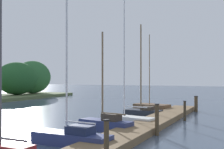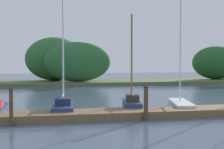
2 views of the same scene
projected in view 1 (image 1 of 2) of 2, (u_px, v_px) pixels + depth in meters
dock_pier at (136, 131)px, 15.44m from camera, size 25.25×1.80×0.35m
sailboat_2 at (70, 137)px, 12.95m from camera, size 1.31×3.90×6.56m
sailboat_3 at (105, 123)px, 16.45m from camera, size 1.49×3.36×5.38m
sailboat_4 at (126, 118)px, 19.02m from camera, size 1.79×3.92×8.22m
sailboat_5 at (142, 110)px, 23.12m from camera, size 1.44×3.00×6.92m
sailboat_6 at (150, 107)px, 25.82m from camera, size 2.02×3.33×6.53m
mooring_piling_1 at (106, 144)px, 9.69m from camera, size 0.20×0.20×1.57m
mooring_piling_2 at (157, 119)px, 15.11m from camera, size 0.23×0.23×1.59m
mooring_piling_3 at (185, 111)px, 20.19m from camera, size 0.20×0.20×1.32m
mooring_piling_4 at (196, 104)px, 25.36m from camera, size 0.32×0.32×1.31m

